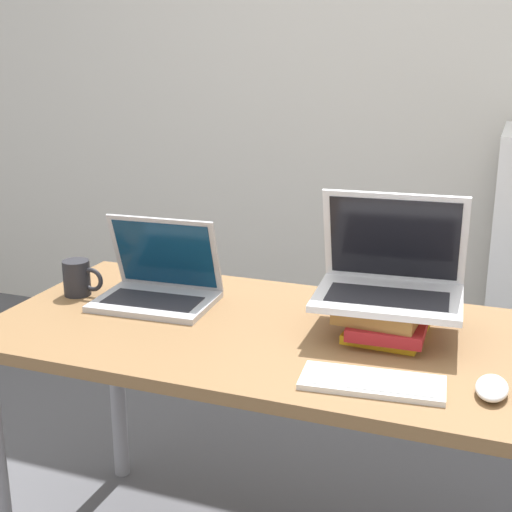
% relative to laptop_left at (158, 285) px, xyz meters
% --- Properties ---
extents(wall_back, '(8.00, 0.05, 2.70)m').
position_rel_laptop_left_xyz_m(wall_back, '(0.35, 1.57, 0.58)').
color(wall_back, silver).
rests_on(wall_back, ground_plane).
extents(desk, '(1.38, 0.69, 0.72)m').
position_rel_laptop_left_xyz_m(desk, '(0.35, -0.08, -0.13)').
color(desk, brown).
rests_on(desk, ground_plane).
extents(laptop_left, '(0.32, 0.24, 0.23)m').
position_rel_laptop_left_xyz_m(laptop_left, '(0.00, 0.00, 0.00)').
color(laptop_left, '#B2B2B7').
rests_on(laptop_left, desk).
extents(book_stack, '(0.21, 0.26, 0.09)m').
position_rel_laptop_left_xyz_m(book_stack, '(0.61, -0.01, -0.00)').
color(book_stack, gold).
rests_on(book_stack, desk).
extents(laptop_on_books, '(0.36, 0.28, 0.25)m').
position_rel_laptop_left_xyz_m(laptop_on_books, '(0.61, 0.01, 0.09)').
color(laptop_on_books, silver).
rests_on(laptop_on_books, book_stack).
extents(wireless_keyboard, '(0.30, 0.14, 0.01)m').
position_rel_laptop_left_xyz_m(wireless_keyboard, '(0.64, -0.29, -0.04)').
color(wireless_keyboard, white).
rests_on(wireless_keyboard, desk).
extents(mouse, '(0.06, 0.11, 0.03)m').
position_rel_laptop_left_xyz_m(mouse, '(0.86, -0.24, -0.03)').
color(mouse, white).
rests_on(mouse, desk).
extents(mug, '(0.12, 0.07, 0.10)m').
position_rel_laptop_left_xyz_m(mug, '(-0.23, -0.03, 0.00)').
color(mug, '#232328').
rests_on(mug, desk).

